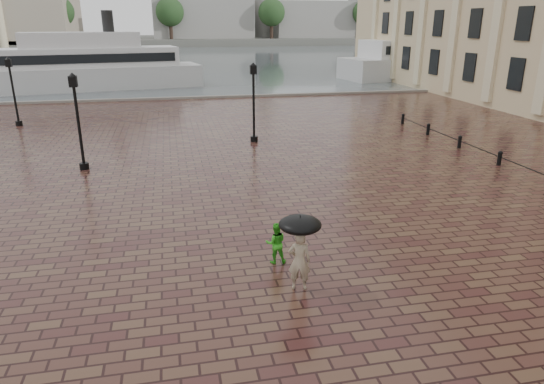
{
  "coord_description": "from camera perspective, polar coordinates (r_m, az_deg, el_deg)",
  "views": [
    {
      "loc": [
        -1.75,
        -13.79,
        6.69
      ],
      "look_at": [
        1.35,
        0.95,
        1.4
      ],
      "focal_mm": 32.0,
      "sensor_mm": 36.0,
      "label": 1
    }
  ],
  "objects": [
    {
      "name": "umbrella",
      "position": [
        12.32,
        3.32,
        -3.85
      ],
      "size": [
        1.1,
        1.1,
        1.12
      ],
      "color": "black",
      "rests_on": "ground"
    },
    {
      "name": "ferry_far",
      "position": [
        68.0,
        19.25,
        14.88
      ],
      "size": [
        27.14,
        10.24,
        8.69
      ],
      "rotation": [
        0.0,
        0.0,
        0.15
      ],
      "color": "#B7B7B7",
      "rests_on": "ground"
    },
    {
      "name": "ground",
      "position": [
        15.43,
        -4.2,
        -6.4
      ],
      "size": [
        300.0,
        300.0,
        0.0
      ],
      "primitive_type": "plane",
      "color": "#3A1C1A",
      "rests_on": "ground"
    },
    {
      "name": "far_shore",
      "position": [
        173.89,
        -11.81,
        17.08
      ],
      "size": [
        300.0,
        60.0,
        2.0
      ],
      "primitive_type": "cube",
      "color": "#4C4C47",
      "rests_on": "ground"
    },
    {
      "name": "quay_edge",
      "position": [
        46.31,
        -9.74,
        10.77
      ],
      "size": [
        80.0,
        0.6,
        0.3
      ],
      "primitive_type": "cube",
      "color": "slate",
      "rests_on": "ground"
    },
    {
      "name": "street_lamps",
      "position": [
        29.63,
        -18.31,
        9.92
      ],
      "size": [
        15.44,
        12.44,
        4.4
      ],
      "color": "black",
      "rests_on": "ground"
    },
    {
      "name": "far_trees",
      "position": [
        151.83,
        -11.93,
        19.98
      ],
      "size": [
        188.0,
        8.0,
        13.5
      ],
      "color": "#2D2119",
      "rests_on": "ground"
    },
    {
      "name": "child_pedestrian",
      "position": [
        14.16,
        0.46,
        -6.02
      ],
      "size": [
        0.65,
        0.53,
        1.25
      ],
      "primitive_type": "imported",
      "rotation": [
        0.0,
        0.0,
        3.03
      ],
      "color": "green",
      "rests_on": "ground"
    },
    {
      "name": "bollard_row",
      "position": [
        26.44,
        25.22,
        3.72
      ],
      "size": [
        0.22,
        21.22,
        0.73
      ],
      "color": "black",
      "rests_on": "ground"
    },
    {
      "name": "harbour_water",
      "position": [
        106.02,
        -11.3,
        15.37
      ],
      "size": [
        240.0,
        240.0,
        0.0
      ],
      "primitive_type": "plane",
      "color": "#4C565D",
      "rests_on": "ground"
    },
    {
      "name": "distant_skyline",
      "position": [
        171.24,
        5.41,
        20.19
      ],
      "size": [
        102.5,
        22.0,
        33.0
      ],
      "color": "gray",
      "rests_on": "ground"
    },
    {
      "name": "ferry_near",
      "position": [
        55.75,
        -21.27,
        13.63
      ],
      "size": [
        24.6,
        10.02,
        7.86
      ],
      "rotation": [
        0.0,
        0.0,
        0.18
      ],
      "color": "#B7B7B7",
      "rests_on": "ground"
    },
    {
      "name": "adult_pedestrian",
      "position": [
        12.76,
        3.23,
        -8.09
      ],
      "size": [
        0.68,
        0.55,
        1.63
      ],
      "primitive_type": "imported",
      "rotation": [
        0.0,
        0.0,
        2.84
      ],
      "color": "gray",
      "rests_on": "ground"
    }
  ]
}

